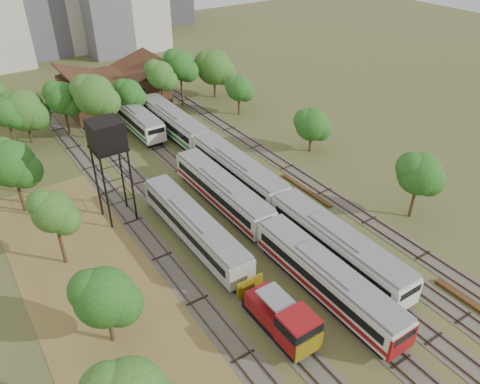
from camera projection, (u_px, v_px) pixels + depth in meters
ground at (378, 318)px, 40.30m from camera, size 240.00×240.00×0.00m
dry_grass_patch at (147, 350)px, 37.45m from camera, size 14.00×60.00×0.04m
tracks at (220, 191)px, 57.48m from camera, size 24.60×80.00×0.19m
railcar_red_set at (268, 230)px, 47.64m from camera, size 2.99×34.58×3.70m
railcar_green_set at (238, 171)px, 57.55m from camera, size 3.14×52.08×3.89m
railcar_rear at (134, 117)px, 71.71m from camera, size 3.01×16.08×3.73m
shunter_locomotive at (284, 320)px, 37.81m from camera, size 2.75×8.10×3.60m
old_grey_coach at (194, 227)px, 48.13m from camera, size 2.89×18.00×3.58m
water_tower at (107, 138)px, 47.67m from camera, size 3.39×3.39×11.72m
rail_pile_far at (306, 190)px, 57.44m from camera, size 0.54×8.71×0.28m
maintenance_shed at (115, 90)px, 78.88m from camera, size 16.45×11.55×7.58m
tree_band_left at (52, 216)px, 43.46m from camera, size 7.90×73.60×8.83m
tree_band_far at (128, 86)px, 72.14m from camera, size 37.91×11.29×9.77m
tree_band_right at (322, 128)px, 61.66m from camera, size 5.73×39.41×7.92m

